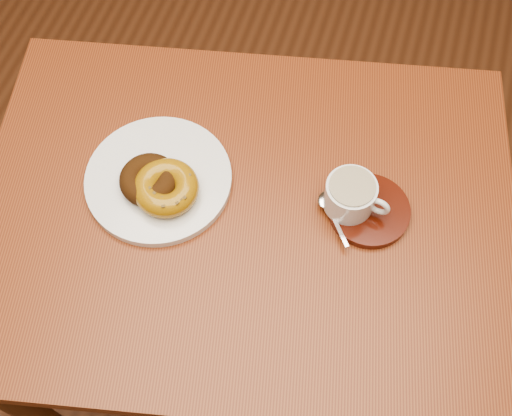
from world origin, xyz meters
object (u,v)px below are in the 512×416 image
(donut_plate, at_px, (159,179))
(coffee_cup, at_px, (351,195))
(saucer, at_px, (369,211))
(cafe_table, at_px, (246,244))

(donut_plate, relative_size, coffee_cup, 2.26)
(saucer, bearing_deg, donut_plate, -172.99)
(cafe_table, height_order, saucer, saucer)
(coffee_cup, bearing_deg, saucer, 11.73)
(cafe_table, xyz_separation_m, coffee_cup, (0.16, 0.05, 0.18))
(cafe_table, xyz_separation_m, saucer, (0.20, 0.06, 0.14))
(donut_plate, bearing_deg, coffee_cup, 7.58)
(saucer, bearing_deg, cafe_table, -164.36)
(saucer, bearing_deg, coffee_cup, -178.31)
(cafe_table, xyz_separation_m, donut_plate, (-0.15, 0.01, 0.14))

